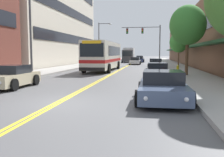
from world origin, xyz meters
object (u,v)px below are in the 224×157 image
car_champagne_parked_left_near (104,61)px  street_tree_right_far (179,42)px  car_slate_blue_parked_right_foreground (163,87)px  car_black_parked_right_far (158,71)px  city_bus (104,55)px  car_silver_moving_lead (135,61)px  traffic_signal_mast (147,37)px  street_lamp_left_near (33,16)px  box_truck (129,55)px  car_beige_parked_left_mid (11,77)px  car_white_parked_right_mid (155,64)px  street_tree_right_mid (188,25)px  car_dark_grey_moving_third (140,59)px  fire_hydrant (178,71)px  street_lamp_left_far (101,40)px  car_navy_moving_second (139,60)px

car_champagne_parked_left_near → street_tree_right_far: bearing=-34.9°
car_slate_blue_parked_right_foreground → car_black_parked_right_far: bearing=89.9°
city_bus → car_silver_moving_lead: 16.42m
car_slate_blue_parked_right_foreground → street_tree_right_far: size_ratio=1.00×
city_bus → traffic_signal_mast: traffic_signal_mast is taller
street_lamp_left_near → car_champagne_parked_left_near: bearing=88.4°
box_truck → car_champagne_parked_left_near: bearing=-102.8°
car_beige_parked_left_mid → car_white_parked_right_mid: (8.80, 19.44, 0.01)m
street_tree_right_mid → car_dark_grey_moving_third: bearing=98.1°
car_dark_grey_moving_third → street_tree_right_far: street_tree_right_far is taller
box_truck → fire_hydrant: box_truck is taller
car_white_parked_right_mid → street_tree_right_mid: size_ratio=0.78×
street_lamp_left_near → fire_hydrant: bearing=14.8°
car_white_parked_right_mid → traffic_signal_mast: traffic_signal_mast is taller
car_white_parked_right_mid → car_black_parked_right_far: size_ratio=0.98×
car_silver_moving_lead → fire_hydrant: (5.01, -24.34, 0.02)m
car_champagne_parked_left_near → car_slate_blue_parked_right_foreground: size_ratio=0.95×
car_champagne_parked_left_near → street_lamp_left_near: bearing=-91.6°
city_bus → traffic_signal_mast: size_ratio=1.78×
car_champagne_parked_left_near → car_beige_parked_left_mid: car_beige_parked_left_mid is taller
car_champagne_parked_left_near → street_lamp_left_far: street_lamp_left_far is taller
street_lamp_left_near → street_tree_right_far: bearing=53.1°
car_slate_blue_parked_right_foreground → car_silver_moving_lead: bearing=95.6°
car_champagne_parked_left_near → car_beige_parked_left_mid: (-0.07, -29.17, -0.01)m
street_tree_right_mid → car_navy_moving_second: bearing=99.4°
street_tree_right_far → car_champagne_parked_left_near: bearing=145.1°
city_bus → car_silver_moving_lead: bearing=80.5°
car_beige_parked_left_mid → street_tree_right_far: street_tree_right_far is taller
traffic_signal_mast → street_tree_right_mid: 21.79m
car_beige_parked_left_mid → car_navy_moving_second: size_ratio=0.93×
traffic_signal_mast → street_tree_right_mid: (3.82, -21.45, -0.47)m
car_beige_parked_left_mid → car_silver_moving_lead: 32.01m
car_champagne_parked_left_near → car_navy_moving_second: 14.26m
car_slate_blue_parked_right_foreground → street_lamp_left_far: size_ratio=0.64×
street_tree_right_mid → street_lamp_left_far: bearing=119.2°
car_slate_blue_parked_right_foreground → box_truck: box_truck is taller
car_beige_parked_left_mid → box_truck: size_ratio=0.65×
car_silver_moving_lead → car_dark_grey_moving_third: size_ratio=1.08×
car_slate_blue_parked_right_foreground → street_tree_right_far: street_tree_right_far is taller
city_bus → street_tree_right_mid: (8.55, -7.04, 2.53)m
car_navy_moving_second → car_dark_grey_moving_third: 7.36m
car_beige_parked_left_mid → box_truck: box_truck is taller
car_black_parked_right_far → fire_hydrant: (1.62, 0.56, 0.04)m
car_silver_moving_lead → street_tree_right_mid: bearing=-75.8°
street_tree_right_far → street_lamp_left_far: bearing=145.6°
car_navy_moving_second → car_silver_moving_lead: bearing=-91.3°
street_lamp_left_near → car_slate_blue_parked_right_foreground: bearing=-37.4°
car_slate_blue_parked_right_foreground → car_silver_moving_lead: size_ratio=1.05×
car_champagne_parked_left_near → street_tree_right_mid: street_tree_right_mid is taller
box_truck → car_silver_moving_lead: bearing=-78.9°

